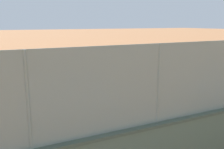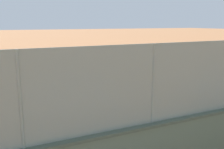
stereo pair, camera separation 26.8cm
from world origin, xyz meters
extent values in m
plane|color=#A36B42|center=(0.00, 0.00, 0.00)|extent=(260.00, 260.00, 0.00)
cube|color=slate|center=(0.25, 12.63, 0.66)|extent=(22.48, 0.39, 1.33)
cube|color=#4D594D|center=(0.25, 12.63, 1.37)|extent=(22.48, 0.45, 0.08)
cube|color=gray|center=(0.25, 12.63, 2.43)|extent=(22.03, 0.07, 2.05)
cylinder|color=gray|center=(1.83, 12.63, 2.43)|extent=(0.07, 0.07, 2.05)
cylinder|color=gray|center=(4.97, 12.64, 2.43)|extent=(0.07, 0.07, 2.05)
cylinder|color=navy|center=(-2.23, 0.63, 0.42)|extent=(0.20, 0.20, 0.84)
cylinder|color=navy|center=(-2.40, 0.53, 0.42)|extent=(0.20, 0.20, 0.84)
cylinder|color=white|center=(-2.31, 0.58, 1.15)|extent=(0.46, 0.46, 0.62)
cylinder|color=#936B4C|center=(-2.06, 0.78, 1.27)|extent=(0.37, 0.56, 0.17)
cylinder|color=#936B4C|center=(-2.73, 0.69, 1.27)|extent=(0.37, 0.56, 0.17)
sphere|color=#936B4C|center=(-2.31, 0.58, 1.57)|extent=(0.24, 0.24, 0.24)
cylinder|color=black|center=(-2.31, 0.58, 1.68)|extent=(0.34, 0.34, 0.05)
cylinder|color=black|center=(-2.82, 0.85, 1.27)|extent=(0.18, 0.28, 0.04)
ellipsoid|color=#333338|center=(-2.93, 1.04, 1.27)|extent=(0.17, 0.28, 0.24)
cylinder|color=navy|center=(2.31, 2.86, 0.36)|extent=(0.21, 0.21, 0.72)
cylinder|color=navy|center=(2.18, 2.71, 0.36)|extent=(0.21, 0.21, 0.72)
cylinder|color=white|center=(2.24, 2.79, 0.98)|extent=(0.48, 0.48, 0.53)
cylinder|color=brown|center=(2.38, 3.03, 1.09)|extent=(0.45, 0.39, 0.16)
cylinder|color=brown|center=(1.83, 2.76, 1.09)|extent=(0.45, 0.39, 0.16)
sphere|color=brown|center=(2.24, 2.79, 1.35)|extent=(0.20, 0.20, 0.20)
cylinder|color=navy|center=(2.24, 2.79, 1.43)|extent=(0.30, 0.30, 0.05)
sphere|color=#3399D8|center=(-2.01, 2.58, 0.07)|extent=(0.14, 0.14, 0.14)
camera|label=1|loc=(5.57, 17.55, 3.95)|focal=39.82mm
camera|label=2|loc=(5.33, 17.67, 3.95)|focal=39.82mm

